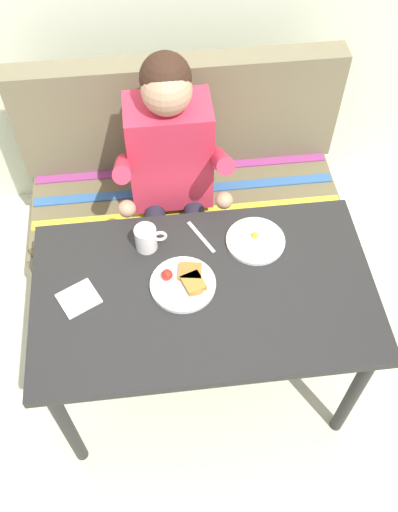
{
  "coord_description": "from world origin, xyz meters",
  "views": [
    {
      "loc": [
        -0.14,
        -1.05,
        2.37
      ],
      "look_at": [
        0.0,
        0.15,
        0.72
      ],
      "focal_mm": 39.3,
      "sensor_mm": 36.0,
      "label": 1
    }
  ],
  "objects_px": {
    "plate_eggs": "(255,241)",
    "napkin": "(79,298)",
    "plate_breakfast": "(184,283)",
    "coffee_mug": "(146,238)",
    "person": "(172,168)",
    "fork": "(201,237)",
    "couch": "(185,202)",
    "table": "(204,301)"
  },
  "relations": [
    {
      "from": "couch",
      "to": "fork",
      "type": "height_order",
      "value": "couch"
    },
    {
      "from": "couch",
      "to": "plate_eggs",
      "type": "relative_size",
      "value": 6.6
    },
    {
      "from": "couch",
      "to": "coffee_mug",
      "type": "distance_m",
      "value": 0.74
    },
    {
      "from": "plate_eggs",
      "to": "person",
      "type": "bearing_deg",
      "value": 124.15
    },
    {
      "from": "couch",
      "to": "person",
      "type": "distance_m",
      "value": 0.45
    },
    {
      "from": "table",
      "to": "plate_eggs",
      "type": "relative_size",
      "value": 5.5
    },
    {
      "from": "fork",
      "to": "coffee_mug",
      "type": "bearing_deg",
      "value": 158.19
    },
    {
      "from": "plate_breakfast",
      "to": "fork",
      "type": "bearing_deg",
      "value": 67.99
    },
    {
      "from": "plate_eggs",
      "to": "fork",
      "type": "bearing_deg",
      "value": 167.32
    },
    {
      "from": "plate_eggs",
      "to": "napkin",
      "type": "distance_m",
      "value": 0.67
    },
    {
      "from": "couch",
      "to": "coffee_mug",
      "type": "relative_size",
      "value": 12.2
    },
    {
      "from": "table",
      "to": "fork",
      "type": "bearing_deg",
      "value": 85.89
    },
    {
      "from": "plate_breakfast",
      "to": "napkin",
      "type": "height_order",
      "value": "plate_breakfast"
    },
    {
      "from": "coffee_mug",
      "to": "person",
      "type": "bearing_deg",
      "value": 72.31
    },
    {
      "from": "plate_eggs",
      "to": "coffee_mug",
      "type": "relative_size",
      "value": 1.85
    },
    {
      "from": "table",
      "to": "plate_eggs",
      "type": "distance_m",
      "value": 0.3
    },
    {
      "from": "plate_eggs",
      "to": "fork",
      "type": "height_order",
      "value": "plate_eggs"
    },
    {
      "from": "person",
      "to": "plate_eggs",
      "type": "height_order",
      "value": "person"
    },
    {
      "from": "plate_breakfast",
      "to": "coffee_mug",
      "type": "relative_size",
      "value": 1.96
    },
    {
      "from": "plate_breakfast",
      "to": "plate_eggs",
      "type": "xyz_separation_m",
      "value": [
        0.28,
        0.16,
        -0.0
      ]
    },
    {
      "from": "coffee_mug",
      "to": "plate_breakfast",
      "type": "bearing_deg",
      "value": -57.3
    },
    {
      "from": "plate_breakfast",
      "to": "plate_eggs",
      "type": "height_order",
      "value": "plate_breakfast"
    },
    {
      "from": "person",
      "to": "fork",
      "type": "xyz_separation_m",
      "value": [
        0.08,
        -0.36,
        -0.01
      ]
    },
    {
      "from": "plate_breakfast",
      "to": "napkin",
      "type": "bearing_deg",
      "value": -177.6
    },
    {
      "from": "couch",
      "to": "fork",
      "type": "distance_m",
      "value": 0.67
    },
    {
      "from": "napkin",
      "to": "fork",
      "type": "height_order",
      "value": "napkin"
    },
    {
      "from": "couch",
      "to": "fork",
      "type": "xyz_separation_m",
      "value": [
        0.02,
        -0.54,
        0.4
      ]
    },
    {
      "from": "table",
      "to": "person",
      "type": "relative_size",
      "value": 0.99
    },
    {
      "from": "couch",
      "to": "fork",
      "type": "bearing_deg",
      "value": -88.26
    },
    {
      "from": "plate_breakfast",
      "to": "napkin",
      "type": "distance_m",
      "value": 0.37
    },
    {
      "from": "fork",
      "to": "couch",
      "type": "bearing_deg",
      "value": 64.44
    },
    {
      "from": "table",
      "to": "plate_eggs",
      "type": "height_order",
      "value": "plate_eggs"
    },
    {
      "from": "napkin",
      "to": "plate_eggs",
      "type": "bearing_deg",
      "value": 15.09
    },
    {
      "from": "plate_breakfast",
      "to": "fork",
      "type": "relative_size",
      "value": 1.36
    },
    {
      "from": "person",
      "to": "plate_breakfast",
      "type": "height_order",
      "value": "person"
    },
    {
      "from": "table",
      "to": "coffee_mug",
      "type": "bearing_deg",
      "value": 131.51
    },
    {
      "from": "coffee_mug",
      "to": "fork",
      "type": "height_order",
      "value": "coffee_mug"
    },
    {
      "from": "couch",
      "to": "person",
      "type": "relative_size",
      "value": 1.19
    },
    {
      "from": "coffee_mug",
      "to": "plate_eggs",
      "type": "bearing_deg",
      "value": -3.61
    },
    {
      "from": "person",
      "to": "plate_breakfast",
      "type": "relative_size",
      "value": 5.25
    },
    {
      "from": "couch",
      "to": "coffee_mug",
      "type": "xyz_separation_m",
      "value": [
        -0.18,
        -0.56,
        0.45
      ]
    },
    {
      "from": "table",
      "to": "person",
      "type": "xyz_separation_m",
      "value": [
        -0.06,
        0.59,
        0.09
      ]
    }
  ]
}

